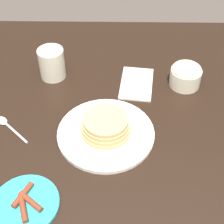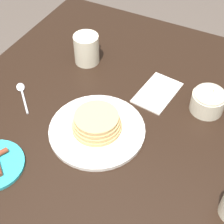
{
  "view_description": "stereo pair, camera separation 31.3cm",
  "coord_description": "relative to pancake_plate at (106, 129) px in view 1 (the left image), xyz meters",
  "views": [
    {
      "loc": [
        -0.64,
        -0.01,
        1.48
      ],
      "look_at": [
        0.06,
        -0.0,
        0.79
      ],
      "focal_mm": 55.0,
      "sensor_mm": 36.0,
      "label": 1
    },
    {
      "loc": [
        -0.54,
        -0.31,
        1.5
      ],
      "look_at": [
        0.06,
        -0.0,
        0.79
      ],
      "focal_mm": 55.0,
      "sensor_mm": 36.0,
      "label": 2
    }
  ],
  "objects": [
    {
      "name": "coffee_mug",
      "position": [
        0.26,
        0.18,
        0.03
      ],
      "size": [
        0.12,
        0.08,
        0.1
      ],
      "color": "beige",
      "rests_on": "dining_table"
    },
    {
      "name": "napkin",
      "position": [
        0.22,
        -0.09,
        -0.02
      ],
      "size": [
        0.17,
        0.12,
        0.01
      ],
      "color": "silver",
      "rests_on": "dining_table"
    },
    {
      "name": "side_plate_bacon",
      "position": [
        -0.23,
        0.18,
        -0.01
      ],
      "size": [
        0.16,
        0.16,
        0.02
      ],
      "color": "#2DADBC",
      "rests_on": "dining_table"
    },
    {
      "name": "dining_table",
      "position": [
        -0.0,
        -0.01,
        -0.14
      ],
      "size": [
        1.24,
        0.97,
        0.76
      ],
      "color": "black",
      "rests_on": "ground_plane"
    },
    {
      "name": "sugar_bowl",
      "position": [
        0.22,
        -0.25,
        0.02
      ],
      "size": [
        0.1,
        0.1,
        0.09
      ],
      "color": "beige",
      "rests_on": "dining_table"
    },
    {
      "name": "pancake_plate",
      "position": [
        0.0,
        0.0,
        0.0
      ],
      "size": [
        0.27,
        0.27,
        0.06
      ],
      "color": "white",
      "rests_on": "dining_table"
    },
    {
      "name": "spoon",
      "position": [
        0.03,
        0.29,
        -0.02
      ],
      "size": [
        0.11,
        0.12,
        0.01
      ],
      "color": "silver",
      "rests_on": "dining_table"
    }
  ]
}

